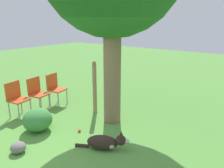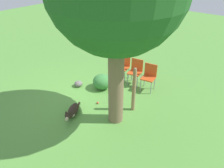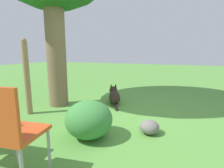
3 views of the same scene
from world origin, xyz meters
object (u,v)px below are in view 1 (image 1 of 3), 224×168
(red_chair_1, at_px, (37,91))
(fence_post, at_px, (95,87))
(red_chair_2, at_px, (55,87))
(tennis_ball, at_px, (79,131))
(dog, at_px, (106,142))
(red_chair_0, at_px, (16,97))

(red_chair_1, bearing_deg, fence_post, 21.66)
(fence_post, height_order, red_chair_1, fence_post)
(red_chair_2, bearing_deg, tennis_ball, -33.28)
(dog, distance_m, red_chair_1, 2.81)
(red_chair_0, height_order, tennis_ball, red_chair_0)
(red_chair_2, bearing_deg, dog, -29.07)
(dog, relative_size, red_chair_0, 1.08)
(dog, xyz_separation_m, fence_post, (-1.36, 1.23, 0.57))
(red_chair_1, bearing_deg, dog, -17.35)
(dog, xyz_separation_m, red_chair_2, (-2.70, 0.98, 0.39))
(dog, height_order, tennis_ball, dog)
(red_chair_2, bearing_deg, fence_post, 1.35)
(dog, relative_size, tennis_ball, 14.76)
(red_chair_0, bearing_deg, red_chair_2, 75.95)
(red_chair_0, bearing_deg, tennis_ball, 1.79)
(fence_post, relative_size, red_chair_2, 1.54)
(red_chair_2, height_order, tennis_ball, red_chair_2)
(dog, height_order, red_chair_0, red_chair_0)
(red_chair_0, height_order, red_chair_2, same)
(red_chair_0, bearing_deg, dog, -5.34)
(red_chair_1, distance_m, red_chair_2, 0.59)
(dog, bearing_deg, red_chair_0, 156.78)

